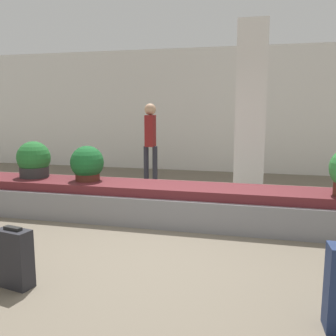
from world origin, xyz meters
The scene contains 8 objects.
ground_plane centered at (0.00, 0.00, 0.00)m, with size 18.00×18.00×0.00m, color #6B6051.
back_wall centered at (0.00, 5.97, 1.60)m, with size 18.00×0.06×3.20m.
carousel centered at (0.00, 1.35, 0.26)m, with size 7.11×0.91×0.55m.
pillar centered at (1.10, 3.22, 1.60)m, with size 0.54×0.54×3.20m.
suitcase_0 centered at (-0.88, -1.02, 0.28)m, with size 0.36×0.23×0.58m.
potted_plant_1 centered at (-1.30, 1.37, 0.81)m, with size 0.52×0.52×0.54m.
potted_plant_2 centered at (-2.28, 1.44, 0.82)m, with size 0.54×0.54×0.59m.
traveler_0 centered at (-1.02, 3.86, 1.06)m, with size 0.31×0.33×1.76m.
Camera 1 is at (1.31, -3.88, 1.66)m, focal length 40.00 mm.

